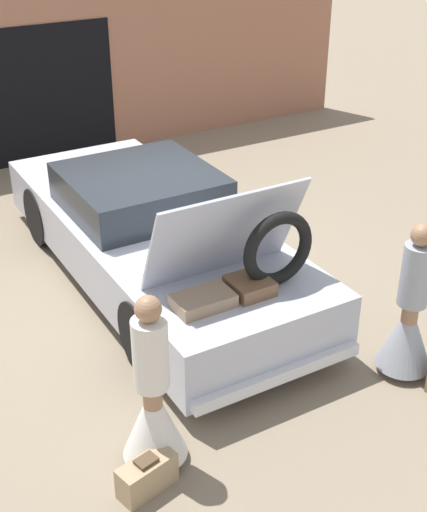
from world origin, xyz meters
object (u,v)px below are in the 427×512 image
object	(u,v)px
car	(153,234)
person_right	(409,321)
suitcase_beside_left_person	(147,475)
person_left	(153,406)

from	to	relation	value
car	person_right	size ratio (longest dim) A/B	3.26
suitcase_beside_left_person	car	bearing A→B (deg)	63.00
person_left	person_right	xyz separation A→B (m)	(2.61, -0.13, 0.00)
person_right	car	bearing A→B (deg)	22.93
car	person_left	xyz separation A→B (m)	(-1.31, -2.69, -0.01)
car	person_left	distance (m)	2.99
car	suitcase_beside_left_person	bearing A→B (deg)	-117.00
car	person_left	world-z (taller)	car
suitcase_beside_left_person	person_right	bearing A→B (deg)	2.67
person_right	suitcase_beside_left_person	distance (m)	2.84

